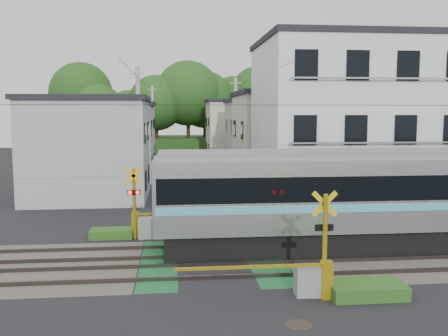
{
  "coord_description": "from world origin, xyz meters",
  "views": [
    {
      "loc": [
        -1.34,
        -17.34,
        5.35
      ],
      "look_at": [
        0.94,
        5.0,
        2.81
      ],
      "focal_mm": 40.0,
      "sensor_mm": 36.0,
      "label": 1
    }
  ],
  "objects": [
    {
      "name": "manhole_cover",
      "position": [
        1.75,
        -5.57,
        0.01
      ],
      "size": [
        0.69,
        0.69,
        0.02
      ],
      "primitive_type": "cylinder",
      "color": "#2D261E",
      "rests_on": "ground"
    },
    {
      "name": "catenary",
      "position": [
        6.0,
        0.03,
        3.7
      ],
      "size": [
        60.0,
        5.04,
        7.0
      ],
      "color": "#2D2D33",
      "rests_on": "ground"
    },
    {
      "name": "crossing_signal_far",
      "position": [
        -2.59,
        3.65,
        0.71
      ],
      "size": [
        4.74,
        0.65,
        3.09
      ],
      "color": "yellow",
      "rests_on": "ground"
    },
    {
      "name": "ground",
      "position": [
        0.0,
        0.0,
        0.0
      ],
      "size": [
        120.0,
        120.0,
        0.0
      ],
      "primitive_type": "plane",
      "color": "black"
    },
    {
      "name": "weed_patches",
      "position": [
        1.76,
        -0.09,
        0.18
      ],
      "size": [
        10.25,
        8.8,
        0.4
      ],
      "color": "#2D5E1E",
      "rests_on": "ground"
    },
    {
      "name": "utility_poles",
      "position": [
        -1.05,
        23.01,
        4.08
      ],
      "size": [
        7.9,
        42.0,
        8.0
      ],
      "color": "#A5A5A0",
      "rests_on": "ground"
    },
    {
      "name": "apartment_block",
      "position": [
        8.5,
        9.49,
        4.66
      ],
      "size": [
        10.2,
        8.36,
        9.3
      ],
      "color": "silver",
      "rests_on": "ground"
    },
    {
      "name": "crossing_signal_near",
      "position": [
        2.59,
        -3.65,
        0.71
      ],
      "size": [
        4.74,
        0.65,
        3.09
      ],
      "color": "yellow",
      "rests_on": "ground"
    },
    {
      "name": "tree_hill",
      "position": [
        0.06,
        48.84,
        5.79
      ],
      "size": [
        40.0,
        12.61,
        11.84
      ],
      "color": "#234C19",
      "rests_on": "ground"
    },
    {
      "name": "track_bed",
      "position": [
        0.0,
        0.0,
        0.04
      ],
      "size": [
        120.0,
        120.0,
        0.14
      ],
      "color": "#47423A",
      "rests_on": "ground"
    },
    {
      "name": "houses_row",
      "position": [
        0.25,
        25.92,
        3.24
      ],
      "size": [
        22.07,
        31.35,
        6.8
      ],
      "color": "#A7A9AC",
      "rests_on": "ground"
    },
    {
      "name": "pedestrian",
      "position": [
        0.4,
        28.47,
        0.75
      ],
      "size": [
        0.62,
        0.49,
        1.5
      ],
      "primitive_type": "imported",
      "rotation": [
        0.0,
        0.0,
        3.41
      ],
      "color": "black",
      "rests_on": "ground"
    }
  ]
}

